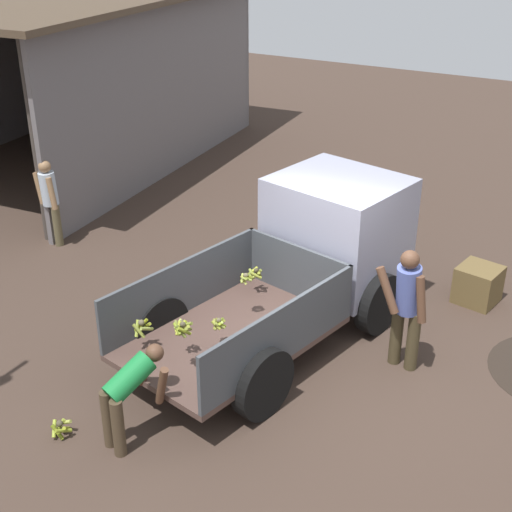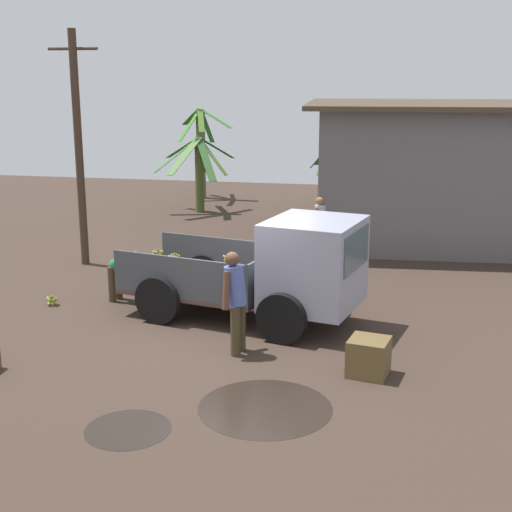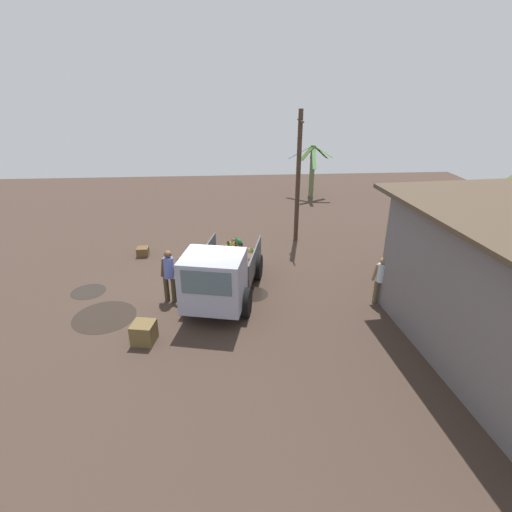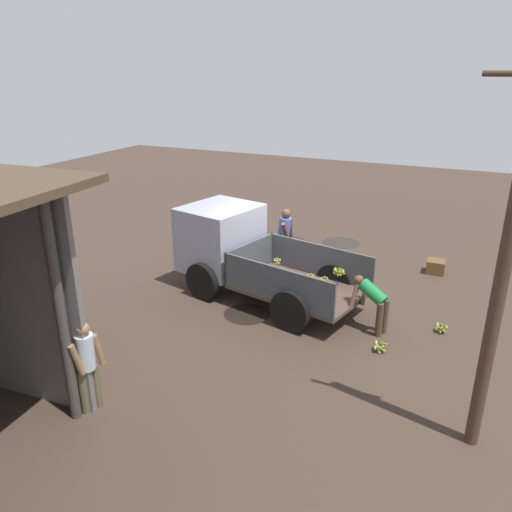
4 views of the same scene
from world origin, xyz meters
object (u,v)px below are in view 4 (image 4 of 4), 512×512
person_foreground_visitor (284,237)px  wooden_crate_1 (219,244)px  utility_pole (505,262)px  wooden_crate_0 (436,267)px  banana_bunch_on_ground_0 (441,327)px  cargo_truck (235,248)px  person_worker_loading (373,300)px  banana_bunch_on_ground_1 (380,346)px  person_bystander_near_shed (87,362)px

person_foreground_visitor → wooden_crate_1: 2.36m
utility_pole → wooden_crate_0: bearing=-79.4°
person_foreground_visitor → banana_bunch_on_ground_0: size_ratio=6.98×
cargo_truck → banana_bunch_on_ground_0: cargo_truck is taller
utility_pole → person_worker_loading: utility_pole is taller
banana_bunch_on_ground_1 → wooden_crate_0: 4.59m
cargo_truck → utility_pole: (-5.60, 3.36, 1.76)m
cargo_truck → banana_bunch_on_ground_1: (-3.87, 1.45, -0.94)m
utility_pole → banana_bunch_on_ground_0: bearing=-76.9°
person_foreground_visitor → banana_bunch_on_ground_1: size_ratio=6.67×
utility_pole → banana_bunch_on_ground_1: bearing=-47.8°
cargo_truck → wooden_crate_1: (1.54, -2.00, -0.78)m
person_bystander_near_shed → person_worker_loading: bearing=66.8°
banana_bunch_on_ground_0 → wooden_crate_0: 3.32m
cargo_truck → banana_bunch_on_ground_0: bearing=-169.3°
wooden_crate_0 → person_worker_loading: bearing=77.1°
cargo_truck → wooden_crate_0: (-4.39, -3.11, -0.89)m
banana_bunch_on_ground_0 → wooden_crate_0: (0.47, -3.29, 0.06)m
person_worker_loading → wooden_crate_1: bearing=-8.8°
person_bystander_near_shed → banana_bunch_on_ground_1: bearing=58.6°
cargo_truck → utility_pole: utility_pole is taller
cargo_truck → wooden_crate_1: size_ratio=8.00×
person_worker_loading → banana_bunch_on_ground_0: (-1.34, -0.51, -0.58)m
banana_bunch_on_ground_1 → wooden_crate_0: wooden_crate_0 is taller
banana_bunch_on_ground_0 → person_worker_loading: bearing=20.7°
wooden_crate_0 → wooden_crate_1: wooden_crate_1 is taller
banana_bunch_on_ground_0 → banana_bunch_on_ground_1: banana_bunch_on_ground_1 is taller
wooden_crate_0 → person_bystander_near_shed: bearing=62.1°
person_worker_loading → cargo_truck: bearing=8.1°
person_bystander_near_shed → wooden_crate_1: person_bystander_near_shed is taller
person_bystander_near_shed → wooden_crate_1: 7.30m
cargo_truck → person_bystander_near_shed: (-0.04, 5.11, -0.20)m
person_foreground_visitor → banana_bunch_on_ground_0: person_foreground_visitor is taller
wooden_crate_0 → cargo_truck: bearing=35.3°
person_bystander_near_shed → banana_bunch_on_ground_1: size_ratio=6.04×
person_worker_loading → banana_bunch_on_ground_0: size_ratio=4.56×
person_bystander_near_shed → banana_bunch_on_ground_1: 5.35m
person_bystander_near_shed → wooden_crate_1: (1.58, -7.10, -0.58)m
banana_bunch_on_ground_0 → person_bystander_near_shed: bearing=45.6°
person_bystander_near_shed → utility_pole: bearing=32.4°
utility_pole → wooden_crate_1: 9.28m
banana_bunch_on_ground_0 → wooden_crate_1: (6.40, -2.17, 0.17)m
person_worker_loading → wooden_crate_1: person_worker_loading is taller
wooden_crate_1 → banana_bunch_on_ground_1: bearing=147.5°
cargo_truck → utility_pole: bearing=161.8°
person_bystander_near_shed → cargo_truck: bearing=105.4°
utility_pole → banana_bunch_on_ground_1: (1.73, -1.90, -2.71)m
banana_bunch_on_ground_0 → wooden_crate_0: bearing=-81.8°
cargo_truck → banana_bunch_on_ground_0: (-4.86, 0.18, -0.95)m
person_worker_loading → banana_bunch_on_ground_1: (-0.35, 0.77, -0.57)m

